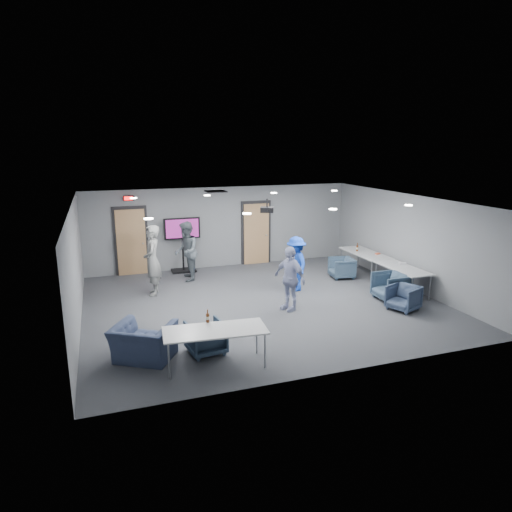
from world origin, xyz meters
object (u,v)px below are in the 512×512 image
object	(u,v)px
person_c	(289,278)
person_d	(296,264)
chair_right_a	(342,268)
chair_right_b	(391,286)
tv_stand	(183,241)
table_right_a	(365,254)
person_b	(186,251)
chair_front_b	(144,342)
bottle_right	(357,248)
bottle_front	(208,318)
chair_right_c	(403,298)
person_a	(152,260)
table_right_b	(402,269)
table_front_left	(215,332)
projector	(267,210)
chair_front_a	(206,337)

from	to	relation	value
person_c	person_d	size ratio (longest dim) A/B	1.05
chair_right_a	chair_right_b	world-z (taller)	chair_right_b
chair_right_b	chair_right_a	bearing A→B (deg)	-175.01
tv_stand	table_right_a	bearing A→B (deg)	-23.07
person_b	chair_front_b	distance (m)	5.34
bottle_right	bottle_front	bearing A→B (deg)	-143.99
chair_right_c	bottle_front	size ratio (longest dim) A/B	2.69
person_a	table_right_b	world-z (taller)	person_a
chair_right_a	bottle_right	bearing A→B (deg)	122.90
person_d	person_c	bearing A→B (deg)	-28.01
person_d	tv_stand	bearing A→B (deg)	-136.50
chair_right_b	tv_stand	xyz separation A→B (m)	(-4.75, 4.62, 0.64)
person_b	table_right_b	size ratio (longest dim) A/B	1.01
table_front_left	projector	size ratio (longest dim) A/B	4.61
chair_right_c	bottle_right	distance (m)	3.46
person_b	person_c	bearing A→B (deg)	38.60
table_right_b	chair_front_a	bearing A→B (deg)	107.76
person_a	chair_front_b	xyz separation A→B (m)	(-0.66, -3.96, -0.62)
person_a	table_right_a	distance (m)	6.62
table_right_b	bottle_front	xyz separation A→B (m)	(-6.07, -2.14, 0.14)
person_c	table_front_left	bearing A→B (deg)	-71.84
table_right_a	chair_right_a	bearing A→B (deg)	94.31
person_b	projector	distance (m)	3.22
bottle_front	projector	world-z (taller)	projector
person_c	tv_stand	xyz separation A→B (m)	(-1.88, 4.41, 0.19)
person_c	tv_stand	size ratio (longest dim) A/B	0.92
person_b	table_right_a	bearing A→B (deg)	85.43
chair_right_c	person_c	bearing A→B (deg)	-132.15
person_a	bottle_front	distance (m)	4.30
chair_right_c	table_front_left	size ratio (longest dim) A/B	0.35
chair_front_a	tv_stand	world-z (taller)	tv_stand
bottle_front	bottle_right	size ratio (longest dim) A/B	0.97
person_a	table_right_a	size ratio (longest dim) A/B	0.99
table_front_left	tv_stand	xyz separation A→B (m)	(0.62, 6.75, 0.32)
person_c	chair_right_a	distance (m)	3.39
person_d	chair_right_a	bearing A→B (deg)	111.46
chair_right_b	bottle_right	xyz separation A→B (m)	(0.51, 2.59, 0.46)
chair_right_a	tv_stand	size ratio (longest dim) A/B	0.40
person_c	chair_front_a	size ratio (longest dim) A/B	2.28
chair_right_a	projector	distance (m)	3.63
table_right_b	projector	bearing A→B (deg)	75.75
person_b	chair_right_b	xyz separation A→B (m)	(4.83, -3.58, -0.54)
chair_front_a	chair_front_b	bearing A→B (deg)	-12.90
chair_front_a	bottle_right	distance (m)	7.24
table_right_a	person_b	bearing A→B (deg)	77.05
bottle_right	projector	world-z (taller)	projector
table_right_a	tv_stand	bearing A→B (deg)	66.93
chair_right_c	table_right_b	bearing A→B (deg)	123.22
table_front_left	bottle_front	world-z (taller)	bottle_front
person_b	person_c	xyz separation A→B (m)	(1.96, -3.37, -0.09)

